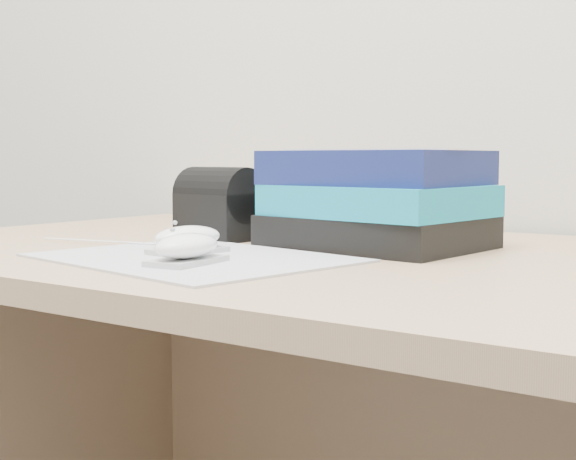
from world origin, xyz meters
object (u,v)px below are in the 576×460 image
Objects in this scene: desk at (430,424)px; mouse_front at (187,248)px; pouch at (219,205)px; mouse_rear at (188,239)px; book_stack at (377,200)px.

mouse_front is at bearing -120.94° from desk.
pouch is at bearing 122.78° from mouse_front.
mouse_front is (0.07, -0.08, 0.00)m from mouse_rear.
desk is 5.35× the size of book_stack.
mouse_rear reaches higher than desk.
mouse_front reaches higher than desk.
desk is at bearing 59.06° from mouse_front.
pouch is (-0.10, 0.18, 0.03)m from mouse_rear.
mouse_rear is at bearing -125.47° from book_stack.
book_stack is at bearing 73.83° from mouse_front.
mouse_front is (-0.17, -0.29, 0.26)m from desk.
book_stack is at bearing 54.53° from mouse_rear.
mouse_front is 0.34× the size of book_stack.
desk is 0.41m from mouse_rear.
desk is 12.11× the size of pouch.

